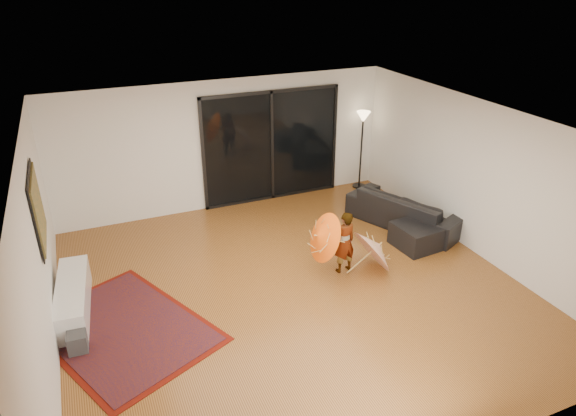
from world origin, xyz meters
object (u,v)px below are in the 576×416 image
sofa (406,209)px  child (345,242)px  media_console (73,298)px  ottoman (417,236)px

sofa → child: 2.21m
media_console → sofa: (6.20, 0.44, 0.10)m
sofa → ottoman: bearing=135.7°
media_console → child: (4.25, -0.59, 0.31)m
child → sofa: bearing=-159.9°
sofa → ottoman: size_ratio=3.01×
sofa → child: size_ratio=2.10×
media_console → child: 4.31m
media_console → ottoman: (5.90, -0.38, -0.02)m
sofa → ottoman: (-0.30, -0.82, -0.12)m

